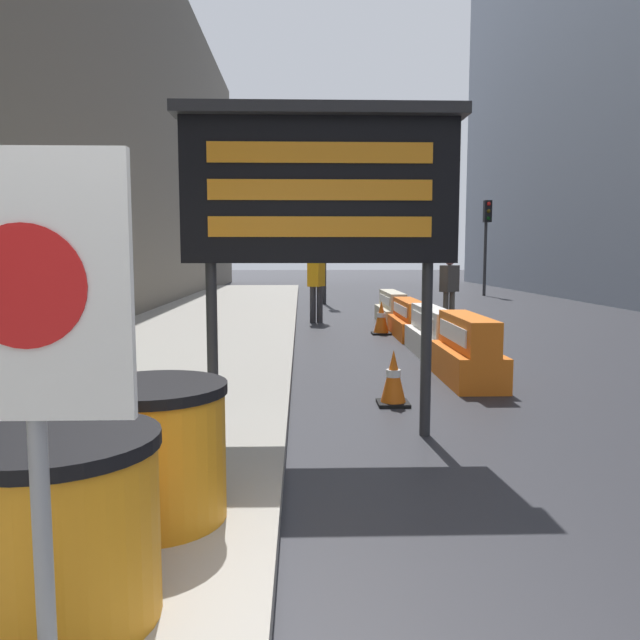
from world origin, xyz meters
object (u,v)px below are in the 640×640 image
Objects in this scene: traffic_cone_mid at (441,341)px; traffic_cone_far at (381,318)px; pedestrian_worker at (316,278)px; pedestrian_passerby at (449,284)px; jersey_barrier_white at (433,334)px; jersey_barrier_orange_far at (409,321)px; traffic_light_near_curb at (325,210)px; barrel_drum_middle at (155,451)px; jersey_barrier_orange_near at (467,353)px; jersey_barrier_cream at (392,310)px; warning_sign at (30,332)px; traffic_cone_near at (393,378)px; message_board at (320,189)px; traffic_light_far_side at (487,227)px; barrel_drum_foreground at (60,528)px.

traffic_cone_far reaches higher than traffic_cone_mid.
pedestrian_worker is 3.17m from pedestrian_passerby.
pedestrian_passerby reaches higher than traffic_cone_mid.
traffic_cone_far is at bearing 100.87° from jersey_barrier_white.
jersey_barrier_orange_far is 0.47× the size of traffic_light_near_curb.
jersey_barrier_orange_near is (3.04, 4.52, -0.17)m from barrel_drum_middle.
jersey_barrier_cream is at bearing 75.37° from traffic_cone_far.
warning_sign reaches higher than traffic_cone_near.
traffic_cone_far is (-0.54, 3.21, 0.03)m from traffic_cone_mid.
message_board is (1.00, 3.73, 0.80)m from warning_sign.
jersey_barrier_white is at bearing 65.56° from barrel_drum_middle.
traffic_light_near_curb is (1.60, 18.62, 1.63)m from warning_sign.
warning_sign is 2.97× the size of traffic_cone_near.
jersey_barrier_white is at bearing -90.00° from jersey_barrier_orange_far.
barrel_drum_middle is at bearing -119.82° from traffic_cone_near.
jersey_barrier_orange_far is at bearing -40.75° from traffic_cone_far.
traffic_cone_far is 8.16m from traffic_light_near_curb.
jersey_barrier_orange_far is 8.65m from traffic_light_near_curb.
traffic_cone_far is 0.19× the size of traffic_light_far_side.
barrel_drum_middle is 11.66m from pedestrian_worker.
traffic_light_near_curb reaches higher than barrel_drum_foreground.
traffic_light_near_curb reaches higher than jersey_barrier_orange_far.
traffic_light_near_curb is at bearing 84.55° from barrel_drum_middle.
message_board is at bearing 74.98° from warning_sign.
traffic_light_near_curb reaches higher than traffic_cone_mid.
jersey_barrier_orange_far reaches higher than traffic_cone_far.
traffic_cone_far is 13.07m from traffic_light_far_side.
jersey_barrier_white reaches higher than jersey_barrier_cream.
barrel_drum_foreground is 12.87m from pedestrian_passerby.
traffic_light_near_curb is 2.64× the size of pedestrian_passerby.
jersey_barrier_cream is 1.98m from pedestrian_worker.
pedestrian_worker reaches higher than pedestrian_passerby.
traffic_light_far_side is (5.10, 16.41, 2.33)m from jersey_barrier_orange_near.
traffic_light_far_side is at bearing 72.74° from jersey_barrier_orange_near.
jersey_barrier_cream is at bearing 90.23° from traffic_cone_mid.
jersey_barrier_orange_near is 17.34m from traffic_light_far_side.
jersey_barrier_orange_far reaches higher than traffic_cone_mid.
pedestrian_passerby is at bearing 42.69° from traffic_cone_far.
jersey_barrier_cream is at bearing 90.00° from jersey_barrier_orange_near.
message_board reaches higher than jersey_barrier_orange_far.
barrel_drum_foreground is at bearing -110.81° from message_board.
jersey_barrier_white reaches higher than traffic_cone_far.
traffic_light_near_curb is at bearing -162.13° from pedestrian_worker.
traffic_light_near_curb reaches higher than traffic_cone_near.
jersey_barrier_orange_near is (2.02, 2.42, -1.87)m from message_board.
traffic_light_near_curb is 6.88m from pedestrian_passerby.
pedestrian_passerby reaches higher than barrel_drum_foreground.
traffic_light_far_side is 10.73m from pedestrian_passerby.
traffic_cone_far is (2.50, 10.99, -1.11)m from warning_sign.
jersey_barrier_orange_near is 1.06× the size of pedestrian_passerby.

